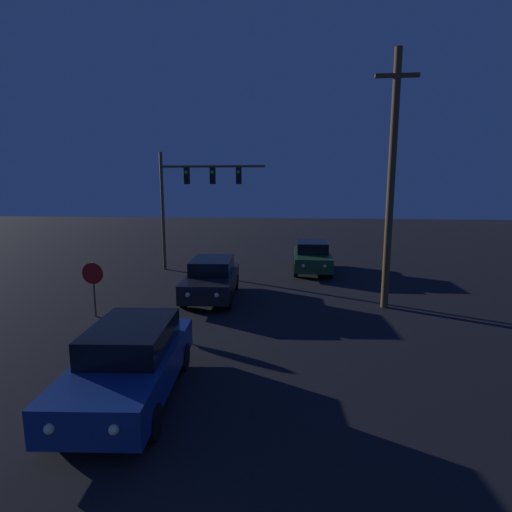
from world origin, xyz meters
TOP-DOWN VIEW (x-y plane):
  - car_near at (-2.18, 7.51)m, footprint 2.31×4.95m
  - car_mid at (-2.04, 15.84)m, footprint 2.24×4.93m
  - car_far at (2.48, 21.74)m, footprint 2.03×4.85m
  - traffic_signal_mast at (-4.30, 21.49)m, footprint 5.91×0.30m
  - stop_sign at (-5.81, 12.89)m, footprint 0.79×0.07m
  - utility_pole at (5.07, 15.12)m, footprint 1.57×0.28m

SIDE VIEW (x-z plane):
  - car_near at x=-2.18m, z-range 0.02..1.71m
  - car_mid at x=-2.04m, z-range 0.02..1.71m
  - car_far at x=2.48m, z-range 0.02..1.71m
  - stop_sign at x=-5.81m, z-range 0.40..2.43m
  - traffic_signal_mast at x=-4.30m, z-range 1.25..7.88m
  - utility_pole at x=5.07m, z-range 0.15..9.82m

